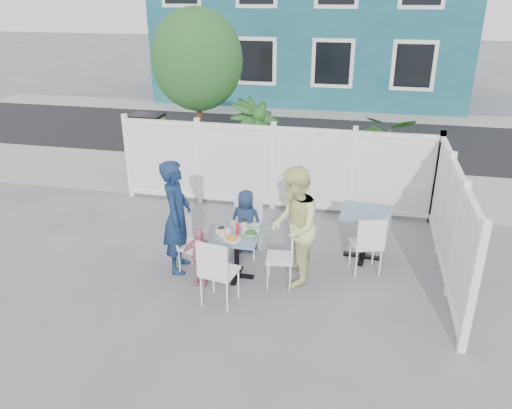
% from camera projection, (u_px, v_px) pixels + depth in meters
% --- Properties ---
extents(ground, '(80.00, 80.00, 0.00)m').
position_uv_depth(ground, '(236.00, 270.00, 7.45)').
color(ground, slate).
extents(near_sidewalk, '(24.00, 2.60, 0.01)m').
position_uv_depth(near_sidewalk, '(280.00, 182.00, 10.86)').
color(near_sidewalk, gray).
rests_on(near_sidewalk, ground).
extents(street, '(24.00, 5.00, 0.01)m').
position_uv_depth(street, '(302.00, 137.00, 14.18)').
color(street, black).
rests_on(street, ground).
extents(far_sidewalk, '(24.00, 1.60, 0.01)m').
position_uv_depth(far_sidewalk, '(314.00, 113.00, 16.96)').
color(far_sidewalk, gray).
rests_on(far_sidewalk, ground).
extents(building, '(11.00, 6.00, 6.00)m').
position_uv_depth(building, '(314.00, 14.00, 18.91)').
color(building, navy).
rests_on(building, ground).
extents(fence_back, '(5.86, 0.08, 1.60)m').
position_uv_depth(fence_back, '(273.00, 169.00, 9.27)').
color(fence_back, white).
rests_on(fence_back, ground).
extents(fence_right, '(0.08, 3.66, 1.60)m').
position_uv_depth(fence_right, '(450.00, 225.00, 7.09)').
color(fence_right, white).
rests_on(fence_right, ground).
extents(tree, '(1.80, 1.62, 3.59)m').
position_uv_depth(tree, '(197.00, 60.00, 9.70)').
color(tree, '#382316').
rests_on(tree, ground).
extents(utility_cabinet, '(0.68, 0.49, 1.24)m').
position_uv_depth(utility_cabinet, '(149.00, 144.00, 11.40)').
color(utility_cabinet, gold).
rests_on(utility_cabinet, ground).
extents(potted_shrub_a, '(1.48, 1.48, 1.90)m').
position_uv_depth(potted_shrub_a, '(253.00, 148.00, 9.94)').
color(potted_shrub_a, '#1B4D20').
rests_on(potted_shrub_a, ground).
extents(potted_shrub_b, '(1.78, 1.57, 1.86)m').
position_uv_depth(potted_shrub_b, '(373.00, 158.00, 9.40)').
color(potted_shrub_b, '#1B4D20').
rests_on(potted_shrub_b, ground).
extents(main_table, '(0.64, 0.64, 0.67)m').
position_uv_depth(main_table, '(237.00, 245.00, 7.08)').
color(main_table, '#426986').
rests_on(main_table, ground).
extents(spare_table, '(0.80, 0.80, 0.78)m').
position_uv_depth(spare_table, '(365.00, 222.00, 7.58)').
color(spare_table, '#426986').
rests_on(spare_table, ground).
extents(chair_left, '(0.47, 0.48, 0.86)m').
position_uv_depth(chair_left, '(190.00, 241.00, 7.25)').
color(chair_left, white).
rests_on(chair_left, ground).
extents(chair_right, '(0.41, 0.42, 0.85)m').
position_uv_depth(chair_right, '(285.00, 253.00, 6.92)').
color(chair_right, white).
rests_on(chair_right, ground).
extents(chair_back, '(0.48, 0.47, 1.01)m').
position_uv_depth(chair_back, '(246.00, 218.00, 7.77)').
color(chair_back, white).
rests_on(chair_back, ground).
extents(chair_near, '(0.50, 0.49, 0.96)m').
position_uv_depth(chair_near, '(217.00, 268.00, 6.41)').
color(chair_near, white).
rests_on(chair_near, ground).
extents(chair_spare, '(0.52, 0.51, 0.91)m').
position_uv_depth(chair_spare, '(368.00, 241.00, 7.17)').
color(chair_spare, white).
rests_on(chair_spare, ground).
extents(man, '(0.50, 0.68, 1.70)m').
position_uv_depth(man, '(177.00, 217.00, 7.18)').
color(man, '#12274B').
rests_on(man, ground).
extents(woman, '(0.75, 0.91, 1.71)m').
position_uv_depth(woman, '(294.00, 227.00, 6.86)').
color(woman, '#DDE34B').
rests_on(woman, ground).
extents(boy, '(0.51, 0.33, 1.03)m').
position_uv_depth(boy, '(246.00, 221.00, 7.83)').
color(boy, '#1C2C4D').
rests_on(boy, ground).
extents(toddler, '(0.54, 0.31, 0.86)m').
position_uv_depth(toddler, '(199.00, 256.00, 6.97)').
color(toddler, '#D66C95').
rests_on(toddler, ground).
extents(plate_main, '(0.24, 0.24, 0.02)m').
position_uv_depth(plate_main, '(232.00, 239.00, 6.90)').
color(plate_main, white).
rests_on(plate_main, main_table).
extents(plate_side, '(0.23, 0.23, 0.02)m').
position_uv_depth(plate_side, '(223.00, 232.00, 7.13)').
color(plate_side, white).
rests_on(plate_side, main_table).
extents(salad_bowl, '(0.23, 0.23, 0.06)m').
position_uv_depth(salad_bowl, '(251.00, 234.00, 7.02)').
color(salad_bowl, white).
rests_on(salad_bowl, main_table).
extents(coffee_cup_a, '(0.09, 0.09, 0.13)m').
position_uv_depth(coffee_cup_a, '(221.00, 232.00, 6.98)').
color(coffee_cup_a, beige).
rests_on(coffee_cup_a, main_table).
extents(coffee_cup_b, '(0.08, 0.08, 0.13)m').
position_uv_depth(coffee_cup_b, '(244.00, 225.00, 7.20)').
color(coffee_cup_b, beige).
rests_on(coffee_cup_b, main_table).
extents(ketchup_bottle, '(0.05, 0.05, 0.16)m').
position_uv_depth(ketchup_bottle, '(237.00, 229.00, 7.03)').
color(ketchup_bottle, red).
rests_on(ketchup_bottle, main_table).
extents(salt_shaker, '(0.03, 0.03, 0.08)m').
position_uv_depth(salt_shaker, '(235.00, 226.00, 7.22)').
color(salt_shaker, white).
rests_on(salt_shaker, main_table).
extents(pepper_shaker, '(0.03, 0.03, 0.08)m').
position_uv_depth(pepper_shaker, '(237.00, 225.00, 7.25)').
color(pepper_shaker, black).
rests_on(pepper_shaker, main_table).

